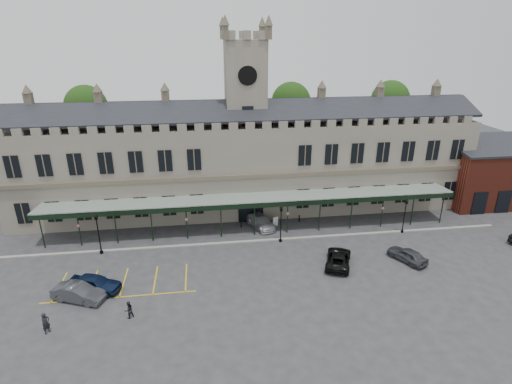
{
  "coord_description": "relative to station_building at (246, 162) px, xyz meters",
  "views": [
    {
      "loc": [
        -5.67,
        -35.46,
        22.47
      ],
      "look_at": [
        0.0,
        6.0,
        6.0
      ],
      "focal_mm": 28.0,
      "sensor_mm": 36.0,
      "label": 1
    }
  ],
  "objects": [
    {
      "name": "car_taxi",
      "position": [
        1.0,
        -6.67,
        -5.72
      ],
      "size": [
        3.75,
        5.56,
        1.49
      ],
      "primitive_type": "imported",
      "rotation": [
        0.0,
        0.0,
        0.35
      ],
      "color": "#A9ABB1",
      "rests_on": "ground"
    },
    {
      "name": "tree_behind_left",
      "position": [
        -22.0,
        9.09,
        6.35
      ],
      "size": [
        6.0,
        6.0,
        16.0
      ],
      "color": "#332314",
      "rests_on": "ground"
    },
    {
      "name": "car_right_a",
      "position": [
        15.27,
        -16.92,
        -5.73
      ],
      "size": [
        3.56,
        4.66,
        1.48
      ],
      "primitive_type": "imported",
      "rotation": [
        0.0,
        0.0,
        3.62
      ],
      "color": "#373A3F",
      "rests_on": "ground"
    },
    {
      "name": "bollard_right",
      "position": [
        6.17,
        -5.95,
        -6.01
      ],
      "size": [
        0.16,
        0.16,
        0.91
      ],
      "primitive_type": "cylinder",
      "color": "black",
      "rests_on": "ground"
    },
    {
      "name": "car_left_b",
      "position": [
        -17.5,
        -19.29,
        -5.67
      ],
      "size": [
        5.11,
        3.36,
        1.59
      ],
      "primitive_type": "imported",
      "rotation": [
        0.0,
        0.0,
        1.19
      ],
      "color": "#373A3F",
      "rests_on": "ground"
    },
    {
      "name": "brick_annex",
      "position": [
        34.0,
        -2.94,
        -2.31
      ],
      "size": [
        12.4,
        8.36,
        9.23
      ],
      "color": "maroon",
      "rests_on": "ground"
    },
    {
      "name": "lamp_post_mid",
      "position": [
        2.75,
        -10.88,
        -3.74
      ],
      "size": [
        0.44,
        0.44,
        4.6
      ],
      "color": "black",
      "rests_on": "ground"
    },
    {
      "name": "person_a",
      "position": [
        -18.89,
        -23.41,
        -5.53
      ],
      "size": [
        0.75,
        0.82,
        1.88
      ],
      "primitive_type": "imported",
      "rotation": [
        0.0,
        0.0,
        1.0
      ],
      "color": "black",
      "rests_on": "ground"
    },
    {
      "name": "clock_tower",
      "position": [
        0.0,
        0.09,
        6.64
      ],
      "size": [
        5.6,
        5.6,
        24.8
      ],
      "color": "#6B6559",
      "rests_on": "ground"
    },
    {
      "name": "bollard_left",
      "position": [
        -1.42,
        -6.58,
        -6.04
      ],
      "size": [
        0.15,
        0.15,
        0.85
      ],
      "primitive_type": "cylinder",
      "color": "black",
      "rests_on": "ground"
    },
    {
      "name": "car_left_a",
      "position": [
        -16.37,
        -18.04,
        -5.63
      ],
      "size": [
        5.26,
        3.34,
        1.67
      ],
      "primitive_type": "imported",
      "rotation": [
        0.0,
        0.0,
        1.27
      ],
      "color": "#0B1834",
      "rests_on": "ground"
    },
    {
      "name": "traffic_cone",
      "position": [
        9.1,
        -14.97,
        -6.09
      ],
      "size": [
        0.49,
        0.49,
        0.78
      ],
      "rotation": [
        0.0,
        0.0,
        -0.43
      ],
      "color": "orange",
      "rests_on": "ground"
    },
    {
      "name": "lamp_post_left",
      "position": [
        -17.37,
        -10.88,
        -3.57
      ],
      "size": [
        0.46,
        0.46,
        4.88
      ],
      "color": "black",
      "rests_on": "ground"
    },
    {
      "name": "lamp_post_right",
      "position": [
        17.96,
        -10.59,
        -3.81
      ],
      "size": [
        0.42,
        0.42,
        4.48
      ],
      "color": "black",
      "rests_on": "ground"
    },
    {
      "name": "tree_behind_mid",
      "position": [
        8.0,
        9.09,
        6.35
      ],
      "size": [
        6.0,
        6.0,
        16.0
      ],
      "color": "#332314",
      "rests_on": "ground"
    },
    {
      "name": "ground",
      "position": [
        0.0,
        -15.91,
        -6.47
      ],
      "size": [
        140.0,
        140.0,
        0.0
      ],
      "primitive_type": "plane",
      "color": "#2F2F32"
    },
    {
      "name": "tree_behind_right",
      "position": [
        24.0,
        9.09,
        6.35
      ],
      "size": [
        6.0,
        6.0,
        16.0
      ],
      "color": "#332314",
      "rests_on": "ground"
    },
    {
      "name": "station_building",
      "position": [
        0.0,
        0.0,
        0.0
      ],
      "size": [
        60.0,
        10.36,
        17.3
      ],
      "color": "#6B6559",
      "rests_on": "ground"
    },
    {
      "name": "sign_board",
      "position": [
        2.91,
        -6.73,
        -5.88
      ],
      "size": [
        0.68,
        0.29,
        1.21
      ],
      "rotation": [
        0.0,
        0.0,
        0.35
      ],
      "color": "black",
      "rests_on": "ground"
    },
    {
      "name": "person_b",
      "position": [
        -12.6,
        -22.38,
        -5.67
      ],
      "size": [
        0.98,
        0.94,
        1.59
      ],
      "primitive_type": "imported",
      "rotation": [
        0.0,
        0.0,
        3.77
      ],
      "color": "black",
      "rests_on": "ground"
    },
    {
      "name": "parking_markings",
      "position": [
        -14.0,
        -17.41,
        -6.47
      ],
      "size": [
        16.0,
        6.0,
        0.01
      ],
      "primitive_type": null,
      "color": "gold",
      "rests_on": "ground"
    },
    {
      "name": "car_van",
      "position": [
        7.79,
        -16.61,
        -5.74
      ],
      "size": [
        4.19,
        5.72,
        1.45
      ],
      "primitive_type": "imported",
      "rotation": [
        0.0,
        0.0,
        2.75
      ],
      "color": "black",
      "rests_on": "ground"
    },
    {
      "name": "kerb",
      "position": [
        0.0,
        -10.41,
        -6.41
      ],
      "size": [
        60.0,
        0.4,
        0.12
      ],
      "primitive_type": "cube",
      "color": "gray",
      "rests_on": "ground"
    },
    {
      "name": "canopy",
      "position": [
        0.0,
        -8.45,
        -4.06
      ],
      "size": [
        50.0,
        4.1,
        4.3
      ],
      "color": "#8C9E93",
      "rests_on": "ground"
    }
  ]
}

